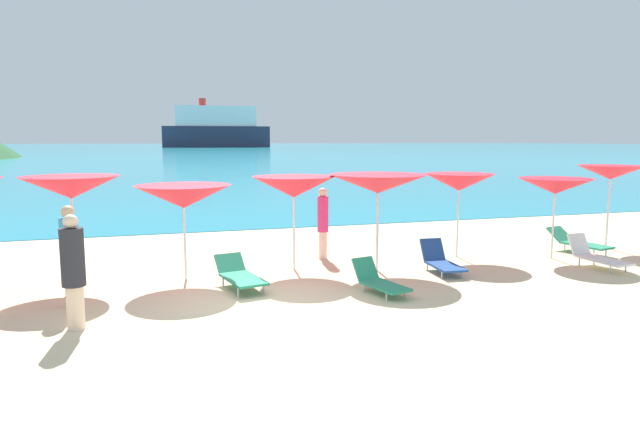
{
  "coord_description": "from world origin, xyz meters",
  "views": [
    {
      "loc": [
        -1.78,
        -10.04,
        3.06
      ],
      "look_at": [
        2.28,
        3.32,
        1.2
      ],
      "focal_mm": 31.12,
      "sensor_mm": 36.0,
      "label": 1
    }
  ],
  "objects_px": {
    "umbrella_5": "(294,187)",
    "lounge_chair_2": "(240,275)",
    "lounge_chair_0": "(578,242)",
    "umbrella_3": "(71,188)",
    "lounge_chair_4": "(441,261)",
    "lounge_chair_6": "(596,256)",
    "beachgoer_2": "(73,269)",
    "lounge_chair_3": "(379,281)",
    "umbrella_6": "(378,184)",
    "umbrella_9": "(611,173)",
    "umbrella_8": "(555,186)",
    "beachgoer_1": "(70,253)",
    "umbrella_7": "(459,182)",
    "umbrella_4": "(183,197)",
    "beachgoer_0": "(323,220)",
    "cruise_ship": "(216,129)"
  },
  "relations": [
    {
      "from": "umbrella_4",
      "to": "umbrella_9",
      "type": "bearing_deg",
      "value": 1.23
    },
    {
      "from": "lounge_chair_3",
      "to": "beachgoer_0",
      "type": "bearing_deg",
      "value": 77.8
    },
    {
      "from": "umbrella_5",
      "to": "beachgoer_0",
      "type": "xyz_separation_m",
      "value": [
        1.01,
        0.96,
        -0.96
      ]
    },
    {
      "from": "lounge_chair_0",
      "to": "umbrella_4",
      "type": "bearing_deg",
      "value": 167.37
    },
    {
      "from": "umbrella_9",
      "to": "lounge_chair_4",
      "type": "bearing_deg",
      "value": -168.61
    },
    {
      "from": "lounge_chair_6",
      "to": "beachgoer_2",
      "type": "distance_m",
      "value": 11.51
    },
    {
      "from": "umbrella_7",
      "to": "beachgoer_0",
      "type": "bearing_deg",
      "value": 166.29
    },
    {
      "from": "cruise_ship",
      "to": "lounge_chair_2",
      "type": "bearing_deg",
      "value": -92.21
    },
    {
      "from": "umbrella_8",
      "to": "lounge_chair_3",
      "type": "xyz_separation_m",
      "value": [
        -5.57,
        -1.71,
        -1.64
      ]
    },
    {
      "from": "lounge_chair_2",
      "to": "beachgoer_1",
      "type": "height_order",
      "value": "beachgoer_1"
    },
    {
      "from": "lounge_chair_6",
      "to": "umbrella_7",
      "type": "bearing_deg",
      "value": 137.58
    },
    {
      "from": "umbrella_5",
      "to": "umbrella_8",
      "type": "bearing_deg",
      "value": -6.46
    },
    {
      "from": "umbrella_3",
      "to": "beachgoer_0",
      "type": "height_order",
      "value": "umbrella_3"
    },
    {
      "from": "beachgoer_1",
      "to": "lounge_chair_2",
      "type": "bearing_deg",
      "value": 174.82
    },
    {
      "from": "umbrella_7",
      "to": "cruise_ship",
      "type": "xyz_separation_m",
      "value": [
        18.38,
        218.11,
        5.41
      ]
    },
    {
      "from": "umbrella_9",
      "to": "lounge_chair_0",
      "type": "height_order",
      "value": "umbrella_9"
    },
    {
      "from": "beachgoer_1",
      "to": "umbrella_4",
      "type": "bearing_deg",
      "value": -158.75
    },
    {
      "from": "umbrella_8",
      "to": "beachgoer_1",
      "type": "distance_m",
      "value": 11.42
    },
    {
      "from": "umbrella_3",
      "to": "umbrella_7",
      "type": "xyz_separation_m",
      "value": [
        9.22,
        0.17,
        -0.11
      ]
    },
    {
      "from": "umbrella_6",
      "to": "beachgoer_1",
      "type": "relative_size",
      "value": 1.33
    },
    {
      "from": "umbrella_6",
      "to": "lounge_chair_6",
      "type": "relative_size",
      "value": 1.57
    },
    {
      "from": "umbrella_8",
      "to": "cruise_ship",
      "type": "relative_size",
      "value": 0.05
    },
    {
      "from": "umbrella_5",
      "to": "lounge_chair_2",
      "type": "relative_size",
      "value": 1.29
    },
    {
      "from": "umbrella_8",
      "to": "lounge_chair_6",
      "type": "relative_size",
      "value": 1.31
    },
    {
      "from": "beachgoer_2",
      "to": "cruise_ship",
      "type": "bearing_deg",
      "value": -80.27
    },
    {
      "from": "umbrella_3",
      "to": "beachgoer_1",
      "type": "bearing_deg",
      "value": -85.25
    },
    {
      "from": "lounge_chair_6",
      "to": "lounge_chair_0",
      "type": "bearing_deg",
      "value": 56.9
    },
    {
      "from": "cruise_ship",
      "to": "umbrella_5",
      "type": "bearing_deg",
      "value": -91.86
    },
    {
      "from": "umbrella_4",
      "to": "lounge_chair_4",
      "type": "relative_size",
      "value": 1.53
    },
    {
      "from": "umbrella_3",
      "to": "umbrella_7",
      "type": "distance_m",
      "value": 9.22
    },
    {
      "from": "umbrella_8",
      "to": "beachgoer_1",
      "type": "xyz_separation_m",
      "value": [
        -11.35,
        -0.94,
        -0.87
      ]
    },
    {
      "from": "umbrella_7",
      "to": "umbrella_8",
      "type": "relative_size",
      "value": 1.05
    },
    {
      "from": "umbrella_5",
      "to": "lounge_chair_4",
      "type": "xyz_separation_m",
      "value": [
        3.22,
        -1.24,
        -1.7
      ]
    },
    {
      "from": "umbrella_6",
      "to": "lounge_chair_0",
      "type": "bearing_deg",
      "value": 3.3
    },
    {
      "from": "umbrella_4",
      "to": "umbrella_8",
      "type": "relative_size",
      "value": 1.1
    },
    {
      "from": "umbrella_6",
      "to": "umbrella_7",
      "type": "height_order",
      "value": "umbrella_6"
    },
    {
      "from": "umbrella_8",
      "to": "umbrella_6",
      "type": "bearing_deg",
      "value": 179.13
    },
    {
      "from": "umbrella_8",
      "to": "umbrella_3",
      "type": "bearing_deg",
      "value": 176.48
    },
    {
      "from": "umbrella_9",
      "to": "beachgoer_0",
      "type": "height_order",
      "value": "umbrella_9"
    },
    {
      "from": "lounge_chair_4",
      "to": "umbrella_3",
      "type": "bearing_deg",
      "value": 175.77
    },
    {
      "from": "umbrella_8",
      "to": "beachgoer_0",
      "type": "bearing_deg",
      "value": 163.24
    },
    {
      "from": "umbrella_3",
      "to": "lounge_chair_3",
      "type": "bearing_deg",
      "value": -22.21
    },
    {
      "from": "umbrella_3",
      "to": "umbrella_8",
      "type": "distance_m",
      "value": 11.51
    },
    {
      "from": "umbrella_8",
      "to": "umbrella_9",
      "type": "xyz_separation_m",
      "value": [
        2.44,
        0.72,
        0.26
      ]
    },
    {
      "from": "beachgoer_2",
      "to": "cruise_ship",
      "type": "distance_m",
      "value": 223.03
    },
    {
      "from": "lounge_chair_0",
      "to": "beachgoer_0",
      "type": "bearing_deg",
      "value": 157.01
    },
    {
      "from": "lounge_chair_0",
      "to": "umbrella_3",
      "type": "bearing_deg",
      "value": 166.32
    },
    {
      "from": "umbrella_7",
      "to": "lounge_chair_4",
      "type": "bearing_deg",
      "value": -132.09
    },
    {
      "from": "umbrella_4",
      "to": "lounge_chair_2",
      "type": "relative_size",
      "value": 1.34
    },
    {
      "from": "umbrella_6",
      "to": "umbrella_9",
      "type": "height_order",
      "value": "umbrella_9"
    }
  ]
}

